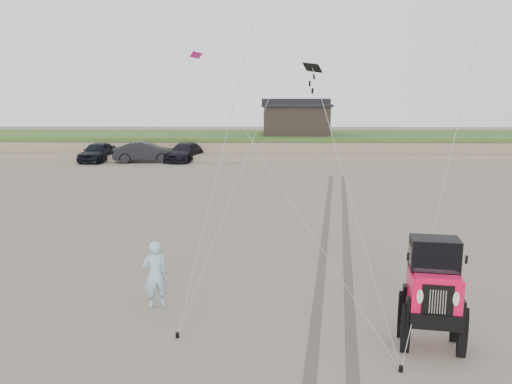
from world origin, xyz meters
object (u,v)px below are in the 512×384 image
(cabin, at_px, (296,118))
(jeep, at_px, (432,306))
(truck_b, at_px, (145,152))
(truck_c, at_px, (184,152))
(man, at_px, (155,274))
(truck_a, at_px, (97,152))

(cabin, xyz_separation_m, jeep, (0.81, -37.74, -2.31))
(truck_b, bearing_deg, truck_c, -80.89)
(cabin, relative_size, jeep, 1.28)
(jeep, xyz_separation_m, man, (-6.21, 1.95, -0.08))
(truck_a, relative_size, truck_c, 0.93)
(cabin, bearing_deg, truck_c, -145.27)
(cabin, xyz_separation_m, man, (-5.39, -35.79, -2.39))
(truck_a, bearing_deg, truck_c, 8.92)
(truck_b, xyz_separation_m, man, (7.16, -28.33, 0.03))
(truck_b, bearing_deg, jeep, -162.99)
(truck_c, height_order, jeep, jeep)
(truck_b, height_order, truck_c, truck_b)
(truck_a, xyz_separation_m, jeep, (17.37, -30.55, 0.14))
(man, bearing_deg, truck_c, -106.83)
(cabin, height_order, truck_b, cabin)
(cabin, relative_size, truck_a, 1.37)
(truck_c, bearing_deg, jeep, -59.38)
(truck_c, bearing_deg, man, -69.69)
(truck_a, relative_size, man, 2.75)
(truck_a, height_order, man, man)
(truck_a, bearing_deg, cabin, 27.56)
(truck_b, xyz_separation_m, truck_c, (3.05, 0.87, -0.09))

